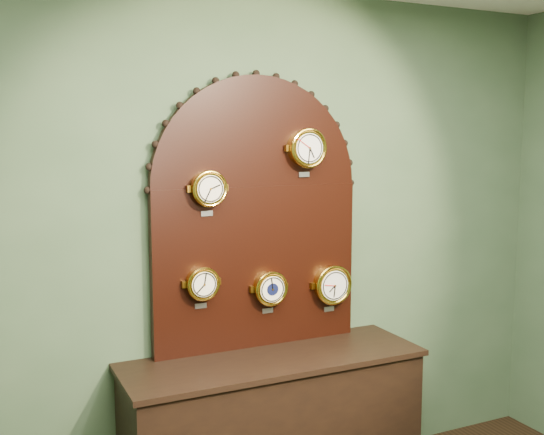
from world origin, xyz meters
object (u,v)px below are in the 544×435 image
shop_counter (274,433)px  hygrometer (202,283)px  barometer (270,288)px  roman_clock (209,189)px  tide_clock (332,285)px  arabic_clock (307,148)px  display_board (257,205)px

shop_counter → hygrometer: (-0.34, 0.15, 0.83)m
shop_counter → hygrometer: size_ratio=6.84×
barometer → roman_clock: bearing=180.0°
roman_clock → tide_clock: bearing=-0.1°
shop_counter → arabic_clock: size_ratio=5.86×
hygrometer → tide_clock: 0.80m
display_board → tide_clock: size_ratio=5.38×
hygrometer → roman_clock: bearing=-0.4°
hygrometer → barometer: size_ratio=0.94×
barometer → shop_counter: bearing=-108.3°
arabic_clock → barometer: (-0.23, 0.00, -0.77)m
roman_clock → arabic_clock: (0.58, -0.00, 0.20)m
display_board → roman_clock: 0.33m
tide_clock → barometer: bearing=179.9°
arabic_clock → tide_clock: (0.17, -0.00, -0.79)m
arabic_clock → hygrometer: 0.94m
arabic_clock → tide_clock: bearing=-0.1°
roman_clock → barometer: size_ratio=0.99×
shop_counter → arabic_clock: (0.28, 0.15, 1.54)m
barometer → tide_clock: size_ratio=0.87×
roman_clock → arabic_clock: 0.61m
display_board → barometer: bearing=-52.3°
roman_clock → barometer: (0.35, -0.00, -0.57)m
barometer → arabic_clock: bearing=-0.1°
shop_counter → barometer: barometer is taller
shop_counter → hygrometer: hygrometer is taller
shop_counter → barometer: (0.05, 0.15, 0.77)m
shop_counter → arabic_clock: bearing=29.0°
display_board → arabic_clock: 0.42m
display_board → arabic_clock: (0.28, -0.07, 0.31)m
barometer → tide_clock: 0.40m
arabic_clock → hygrometer: bearing=179.9°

